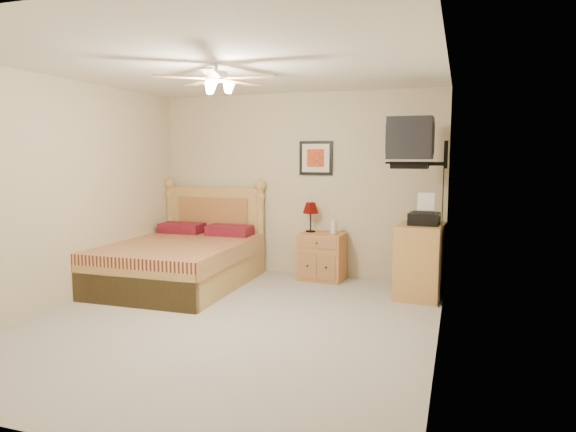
# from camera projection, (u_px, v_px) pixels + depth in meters

# --- Properties ---
(floor) EXTENTS (4.50, 4.50, 0.00)m
(floor) POSITION_uv_depth(u_px,v_px,m) (229.00, 322.00, 5.14)
(floor) COLOR #9F998F
(floor) RESTS_ON ground
(ceiling) EXTENTS (4.00, 4.50, 0.04)m
(ceiling) POSITION_uv_depth(u_px,v_px,m) (226.00, 66.00, 4.83)
(ceiling) COLOR white
(ceiling) RESTS_ON ground
(wall_back) EXTENTS (4.00, 0.04, 2.50)m
(wall_back) POSITION_uv_depth(u_px,v_px,m) (297.00, 185.00, 7.10)
(wall_back) COLOR #C0B18D
(wall_back) RESTS_ON ground
(wall_front) EXTENTS (4.00, 0.04, 2.50)m
(wall_front) POSITION_uv_depth(u_px,v_px,m) (55.00, 231.00, 2.87)
(wall_front) COLOR #C0B18D
(wall_front) RESTS_ON ground
(wall_left) EXTENTS (0.04, 4.50, 2.50)m
(wall_left) POSITION_uv_depth(u_px,v_px,m) (62.00, 193.00, 5.62)
(wall_left) COLOR #C0B18D
(wall_left) RESTS_ON ground
(wall_right) EXTENTS (0.04, 4.50, 2.50)m
(wall_right) POSITION_uv_depth(u_px,v_px,m) (442.00, 205.00, 4.35)
(wall_right) COLOR #C0B18D
(wall_right) RESTS_ON ground
(bed) EXTENTS (1.59, 2.07, 1.33)m
(bed) POSITION_uv_depth(u_px,v_px,m) (178.00, 234.00, 6.50)
(bed) COLOR #9E7B46
(bed) RESTS_ON ground
(nightstand) EXTENTS (0.60, 0.46, 0.63)m
(nightstand) POSITION_uv_depth(u_px,v_px,m) (322.00, 256.00, 6.85)
(nightstand) COLOR #B16736
(nightstand) RESTS_ON ground
(table_lamp) EXTENTS (0.24, 0.24, 0.40)m
(table_lamp) POSITION_uv_depth(u_px,v_px,m) (311.00, 217.00, 6.91)
(table_lamp) COLOR #570704
(table_lamp) RESTS_ON nightstand
(lotion_bottle) EXTENTS (0.12, 0.12, 0.23)m
(lotion_bottle) POSITION_uv_depth(u_px,v_px,m) (333.00, 225.00, 6.73)
(lotion_bottle) COLOR silver
(lotion_bottle) RESTS_ON nightstand
(framed_picture) EXTENTS (0.46, 0.04, 0.46)m
(framed_picture) POSITION_uv_depth(u_px,v_px,m) (316.00, 158.00, 6.95)
(framed_picture) COLOR black
(framed_picture) RESTS_ON wall_back
(dresser) EXTENTS (0.57, 0.77, 0.86)m
(dresser) POSITION_uv_depth(u_px,v_px,m) (420.00, 260.00, 6.04)
(dresser) COLOR #B17F41
(dresser) RESTS_ON ground
(fax_machine) EXTENTS (0.36, 0.38, 0.36)m
(fax_machine) POSITION_uv_depth(u_px,v_px,m) (425.00, 209.00, 5.93)
(fax_machine) COLOR black
(fax_machine) RESTS_ON dresser
(magazine_lower) EXTENTS (0.24, 0.29, 0.02)m
(magazine_lower) POSITION_uv_depth(u_px,v_px,m) (419.00, 220.00, 6.28)
(magazine_lower) COLOR #B1A78E
(magazine_lower) RESTS_ON dresser
(magazine_upper) EXTENTS (0.27, 0.29, 0.02)m
(magazine_upper) POSITION_uv_depth(u_px,v_px,m) (421.00, 218.00, 6.26)
(magazine_upper) COLOR gray
(magazine_upper) RESTS_ON magazine_lower
(wall_tv) EXTENTS (0.56, 0.46, 0.58)m
(wall_tv) POSITION_uv_depth(u_px,v_px,m) (424.00, 142.00, 5.62)
(wall_tv) COLOR black
(wall_tv) RESTS_ON wall_right
(ceiling_fan) EXTENTS (1.14, 1.14, 0.28)m
(ceiling_fan) POSITION_uv_depth(u_px,v_px,m) (216.00, 78.00, 4.66)
(ceiling_fan) COLOR white
(ceiling_fan) RESTS_ON ceiling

